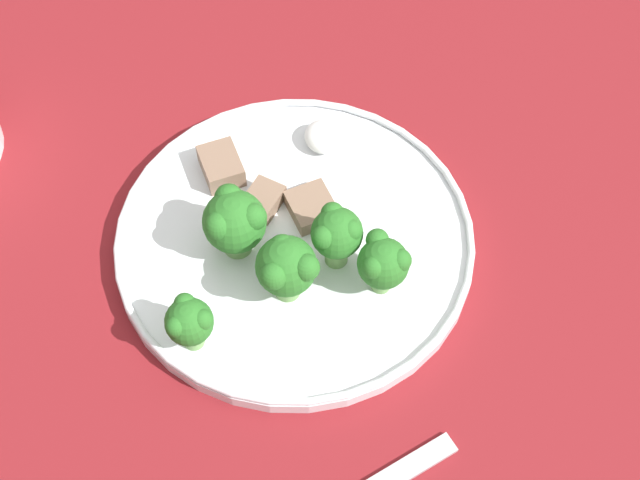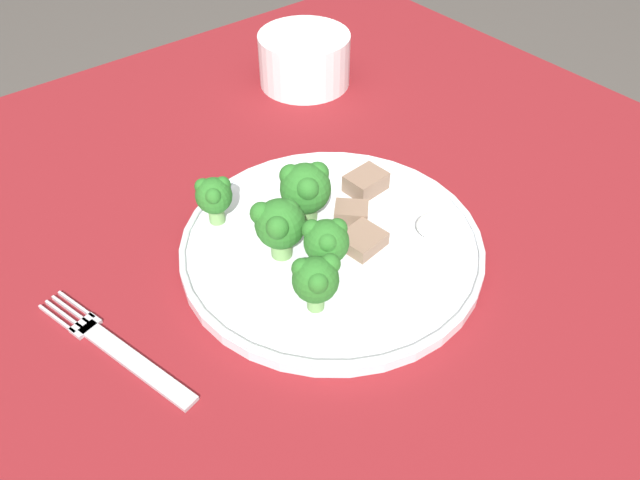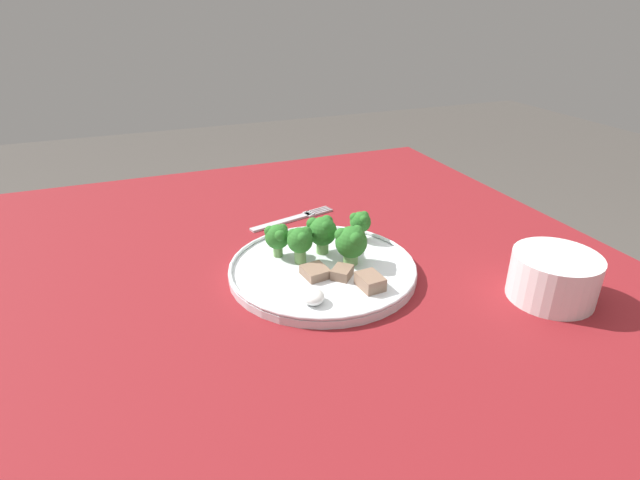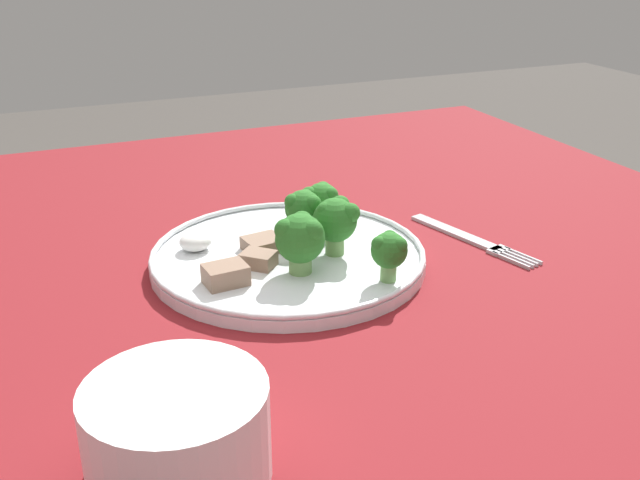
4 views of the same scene
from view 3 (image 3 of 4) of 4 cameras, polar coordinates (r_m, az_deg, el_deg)
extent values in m
cube|color=maroon|center=(0.81, -2.64, -3.65)|extent=(1.06, 1.04, 0.03)
cylinder|color=brown|center=(1.39, -27.90, -10.52)|extent=(0.06, 0.06, 0.68)
cylinder|color=brown|center=(1.53, 8.17, -3.88)|extent=(0.06, 0.06, 0.68)
cylinder|color=white|center=(0.77, 0.29, -3.51)|extent=(0.29, 0.29, 0.01)
torus|color=white|center=(0.76, 0.29, -2.92)|extent=(0.29, 0.29, 0.01)
cube|color=#B2B2B7|center=(0.94, -4.46, 2.06)|extent=(0.05, 0.13, 0.00)
cube|color=#B2B2B7|center=(0.98, -1.27, 2.98)|extent=(0.03, 0.02, 0.00)
cube|color=#B2B2B7|center=(0.98, 0.26, 3.13)|extent=(0.01, 0.05, 0.00)
cube|color=#B2B2B7|center=(0.99, 0.03, 3.25)|extent=(0.01, 0.05, 0.00)
cube|color=#B2B2B7|center=(0.99, -0.20, 3.38)|extent=(0.01, 0.05, 0.00)
cube|color=#B2B2B7|center=(1.00, -0.43, 3.50)|extent=(0.01, 0.05, 0.00)
cylinder|color=white|center=(0.77, 25.13, -3.83)|extent=(0.12, 0.12, 0.07)
cylinder|color=white|center=(0.77, 25.05, -4.18)|extent=(0.10, 0.10, 0.05)
cylinder|color=#709E56|center=(0.77, 3.53, -2.03)|extent=(0.02, 0.02, 0.02)
sphere|color=#286B23|center=(0.76, 3.58, -0.25)|extent=(0.05, 0.05, 0.05)
sphere|color=#286B23|center=(0.74, 4.09, 0.05)|extent=(0.02, 0.02, 0.02)
sphere|color=#286B23|center=(0.77, 4.24, 0.89)|extent=(0.02, 0.02, 0.02)
sphere|color=#286B23|center=(0.76, 2.49, 0.57)|extent=(0.02, 0.02, 0.02)
cylinder|color=#709E56|center=(0.81, 0.16, -0.61)|extent=(0.02, 0.02, 0.02)
sphere|color=#286B23|center=(0.80, 0.16, 1.13)|extent=(0.05, 0.05, 0.05)
sphere|color=#286B23|center=(0.78, 0.54, 1.42)|extent=(0.02, 0.02, 0.02)
sphere|color=#286B23|center=(0.80, 0.77, 2.13)|extent=(0.02, 0.02, 0.02)
sphere|color=#286B23|center=(0.79, -0.83, 1.87)|extent=(0.02, 0.02, 0.02)
cylinder|color=#709E56|center=(0.78, -2.13, -1.72)|extent=(0.02, 0.02, 0.02)
sphere|color=#286B23|center=(0.76, -2.16, -0.01)|extent=(0.04, 0.04, 0.04)
sphere|color=#286B23|center=(0.75, -1.86, 0.23)|extent=(0.02, 0.02, 0.02)
sphere|color=#286B23|center=(0.77, -1.59, 0.91)|extent=(0.02, 0.02, 0.02)
sphere|color=#286B23|center=(0.76, -3.06, 0.65)|extent=(0.02, 0.02, 0.02)
cylinder|color=#709E56|center=(0.85, 4.59, 0.70)|extent=(0.02, 0.02, 0.02)
sphere|color=#286B23|center=(0.84, 4.64, 2.06)|extent=(0.04, 0.04, 0.04)
sphere|color=#286B23|center=(0.83, 4.98, 2.28)|extent=(0.02, 0.02, 0.02)
sphere|color=#286B23|center=(0.85, 5.07, 2.79)|extent=(0.02, 0.02, 0.02)
sphere|color=#286B23|center=(0.84, 3.94, 2.60)|extent=(0.02, 0.02, 0.02)
cylinder|color=#709E56|center=(0.80, -4.83, -1.17)|extent=(0.01, 0.01, 0.02)
sphere|color=#286B23|center=(0.79, -4.89, 0.37)|extent=(0.04, 0.04, 0.04)
sphere|color=#286B23|center=(0.77, -4.66, 0.60)|extent=(0.02, 0.02, 0.02)
sphere|color=#286B23|center=(0.79, -4.34, 1.24)|extent=(0.02, 0.02, 0.02)
sphere|color=#286B23|center=(0.78, -5.76, 1.00)|extent=(0.02, 0.02, 0.02)
cube|color=#846651|center=(0.74, 2.55, -3.72)|extent=(0.04, 0.04, 0.02)
cube|color=#846651|center=(0.74, -0.55, -3.66)|extent=(0.04, 0.04, 0.01)
cube|color=#846651|center=(0.71, 5.76, -4.74)|extent=(0.04, 0.03, 0.02)
ellipsoid|color=white|center=(0.68, -0.81, -6.48)|extent=(0.03, 0.03, 0.02)
camera|label=1|loc=(1.07, -3.57, 38.22)|focal=50.00mm
camera|label=2|loc=(0.90, -29.65, 25.25)|focal=35.00mm
camera|label=4|loc=(0.99, 48.48, 14.86)|focal=42.00mm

